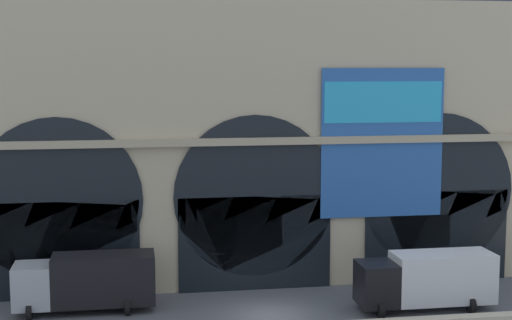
% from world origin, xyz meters
% --- Properties ---
extents(ground_plane, '(200.00, 200.00, 0.00)m').
position_xyz_m(ground_plane, '(0.00, 0.00, 0.00)').
color(ground_plane, '#54565B').
extents(station_building, '(47.55, 5.42, 21.87)m').
position_xyz_m(station_building, '(0.04, 7.51, 10.60)').
color(station_building, '#BCAD8C').
rests_on(station_building, ground).
extents(box_truck_midwest, '(7.50, 2.91, 3.12)m').
position_xyz_m(box_truck_midwest, '(-9.67, 2.36, 1.70)').
color(box_truck_midwest, '#ADB2B7').
rests_on(box_truck_midwest, ground).
extents(box_truck_mideast, '(7.50, 2.91, 3.12)m').
position_xyz_m(box_truck_mideast, '(8.65, -0.31, 1.70)').
color(box_truck_mideast, black).
rests_on(box_truck_mideast, ground).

